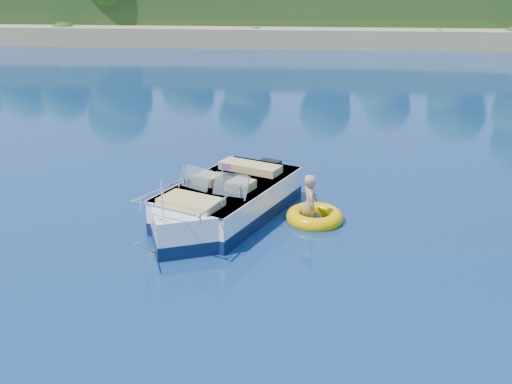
# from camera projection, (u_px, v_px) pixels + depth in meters

# --- Properties ---
(ground) EXTENTS (160.00, 160.00, 0.00)m
(ground) POSITION_uv_depth(u_px,v_px,m) (337.00, 236.00, 12.95)
(ground) COLOR #091D44
(ground) RESTS_ON ground
(shoreline) EXTENTS (170.00, 59.00, 6.00)m
(shoreline) POSITION_uv_depth(u_px,v_px,m) (322.00, 13.00, 71.84)
(shoreline) COLOR #8B7751
(shoreline) RESTS_ON ground
(motorboat) EXTENTS (3.48, 5.48, 1.94)m
(motorboat) POSITION_uv_depth(u_px,v_px,m) (221.00, 206.00, 13.65)
(motorboat) COLOR white
(motorboat) RESTS_ON ground
(tow_tube) EXTENTS (1.74, 1.74, 0.37)m
(tow_tube) POSITION_uv_depth(u_px,v_px,m) (315.00, 217.00, 13.75)
(tow_tube) COLOR #EDAB00
(tow_tube) RESTS_ON ground
(boy) EXTENTS (0.57, 0.91, 1.67)m
(boy) POSITION_uv_depth(u_px,v_px,m) (309.00, 220.00, 13.79)
(boy) COLOR tan
(boy) RESTS_ON ground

